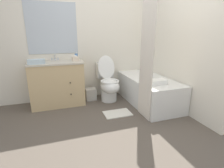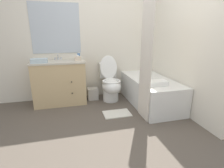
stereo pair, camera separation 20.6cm
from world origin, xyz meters
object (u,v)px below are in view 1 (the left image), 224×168
at_px(vanity_cabinet, 57,83).
at_px(soap_dispenser, 76,57).
at_px(tissue_box, 76,59).
at_px(hand_towel_folded, 36,62).
at_px(bath_towel_folded, 156,82).
at_px(toilet, 108,84).
at_px(bath_mat, 117,113).
at_px(sink_faucet, 55,58).
at_px(wastebasket, 91,94).
at_px(bathtub, 148,90).

bearing_deg(vanity_cabinet, soap_dispenser, 8.44).
height_order(tissue_box, hand_towel_folded, tissue_box).
bearing_deg(tissue_box, bath_towel_folded, -36.08).
xyz_separation_m(tissue_box, soap_dispenser, (0.03, 0.07, 0.03)).
bearing_deg(toilet, bath_mat, -94.34).
bearing_deg(sink_faucet, vanity_cabinet, -90.00).
height_order(sink_faucet, soap_dispenser, soap_dispenser).
distance_m(wastebasket, bath_mat, 0.86).
bearing_deg(bath_mat, soap_dispenser, 122.81).
height_order(toilet, bath_mat, toilet).
xyz_separation_m(bathtub, bath_towel_folded, (-0.10, -0.41, 0.29)).
bearing_deg(bath_mat, wastebasket, 110.15).
bearing_deg(soap_dispenser, wastebasket, -7.92).
distance_m(sink_faucet, soap_dispenser, 0.41).
bearing_deg(hand_towel_folded, vanity_cabinet, 23.11).
xyz_separation_m(bathtub, tissue_box, (-1.31, 0.47, 0.62)).
bearing_deg(toilet, vanity_cabinet, 173.43).
bearing_deg(toilet, tissue_box, 170.85).
distance_m(toilet, soap_dispenser, 0.83).
relative_size(toilet, bath_towel_folded, 2.65).
relative_size(sink_faucet, tissue_box, 1.13).
xyz_separation_m(toilet, bathtub, (0.70, -0.38, -0.09)).
distance_m(wastebasket, hand_towel_folded, 1.22).
distance_m(tissue_box, hand_towel_folded, 0.68).
bearing_deg(sink_faucet, tissue_box, -26.96).
height_order(bathtub, tissue_box, tissue_box).
distance_m(sink_faucet, bath_mat, 1.58).
distance_m(vanity_cabinet, bathtub, 1.75).
bearing_deg(vanity_cabinet, tissue_box, -2.17).
distance_m(hand_towel_folded, bath_towel_folded, 2.06).
xyz_separation_m(hand_towel_folded, bath_mat, (1.24, -0.64, -0.86)).
distance_m(bath_towel_folded, bath_mat, 0.85).
relative_size(wastebasket, tissue_box, 1.91).
height_order(bathtub, soap_dispenser, soap_dispenser).
relative_size(bathtub, wastebasket, 6.15).
bearing_deg(bath_towel_folded, bath_mat, 169.47).
xyz_separation_m(wastebasket, hand_towel_folded, (-0.94, -0.16, 0.75)).
xyz_separation_m(sink_faucet, bathtub, (1.68, -0.66, -0.61)).
height_order(vanity_cabinet, toilet, toilet).
bearing_deg(toilet, soap_dispenser, 163.80).
bearing_deg(hand_towel_folded, tissue_box, 9.93).
distance_m(hand_towel_folded, bath_mat, 1.64).
bearing_deg(bath_towel_folded, wastebasket, 135.61).
height_order(wastebasket, hand_towel_folded, hand_towel_folded).
bearing_deg(soap_dispenser, bath_towel_folded, -38.86).
relative_size(wastebasket, bath_towel_folded, 0.71).
bearing_deg(vanity_cabinet, hand_towel_folded, -156.89).
bearing_deg(bath_towel_folded, hand_towel_folded, 157.90).
height_order(sink_faucet, wastebasket, sink_faucet).
height_order(wastebasket, bath_towel_folded, bath_towel_folded).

